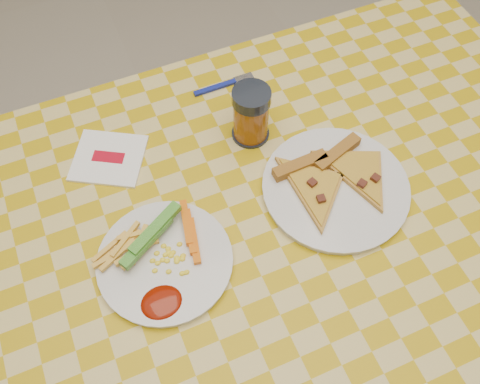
% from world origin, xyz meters
% --- Properties ---
extents(ground, '(8.00, 8.00, 0.00)m').
position_xyz_m(ground, '(0.00, 0.00, 0.00)').
color(ground, '#C1B59B').
rests_on(ground, ground).
extents(table, '(1.28, 0.88, 0.76)m').
position_xyz_m(table, '(0.00, 0.00, 0.68)').
color(table, silver).
rests_on(table, ground).
extents(plate_left, '(0.28, 0.28, 0.01)m').
position_xyz_m(plate_left, '(-0.19, 0.01, 0.76)').
color(plate_left, silver).
rests_on(plate_left, table).
extents(plate_right, '(0.34, 0.34, 0.01)m').
position_xyz_m(plate_right, '(0.14, 0.03, 0.76)').
color(plate_right, silver).
rests_on(plate_right, table).
extents(fries_veggies, '(0.20, 0.18, 0.04)m').
position_xyz_m(fries_veggies, '(-0.20, 0.03, 0.78)').
color(fries_veggies, '#FBD74F').
rests_on(fries_veggies, plate_left).
extents(pizza_slices, '(0.25, 0.23, 0.02)m').
position_xyz_m(pizza_slices, '(0.14, 0.04, 0.78)').
color(pizza_slices, gold).
rests_on(pizza_slices, plate_right).
extents(drink_glass, '(0.07, 0.07, 0.12)m').
position_xyz_m(drink_glass, '(0.05, 0.20, 0.81)').
color(drink_glass, black).
rests_on(drink_glass, table).
extents(napkin, '(0.17, 0.16, 0.01)m').
position_xyz_m(napkin, '(-0.22, 0.25, 0.76)').
color(napkin, white).
rests_on(napkin, table).
extents(fork, '(0.13, 0.02, 0.01)m').
position_xyz_m(fork, '(0.05, 0.34, 0.76)').
color(fork, navy).
rests_on(fork, table).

